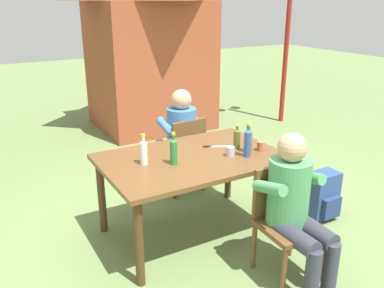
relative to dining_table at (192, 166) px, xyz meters
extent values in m
plane|color=#6B844C|center=(0.00, 0.00, -0.68)|extent=(24.00, 24.00, 0.00)
cube|color=brown|center=(0.00, 0.00, 0.07)|extent=(1.58, 1.05, 0.04)
cylinder|color=#4C311A|center=(-0.71, -0.45, -0.32)|extent=(0.07, 0.07, 0.73)
cylinder|color=#4C311A|center=(0.71, -0.45, -0.32)|extent=(0.07, 0.07, 0.73)
cylinder|color=#4C311A|center=(-0.71, 0.45, -0.32)|extent=(0.07, 0.07, 0.73)
cylinder|color=#4C311A|center=(0.71, 0.45, -0.32)|extent=(0.07, 0.07, 0.73)
cube|color=brown|center=(0.36, 0.91, -0.25)|extent=(0.47, 0.47, 0.04)
cube|color=brown|center=(0.37, 0.71, -0.02)|extent=(0.42, 0.07, 0.42)
cylinder|color=brown|center=(0.53, 1.11, -0.48)|extent=(0.04, 0.04, 0.41)
cylinder|color=brown|center=(0.15, 1.08, -0.48)|extent=(0.04, 0.04, 0.41)
cylinder|color=brown|center=(0.56, 0.73, -0.48)|extent=(0.04, 0.04, 0.41)
cylinder|color=brown|center=(0.18, 0.70, -0.48)|extent=(0.04, 0.04, 0.41)
cube|color=brown|center=(0.36, -0.91, -0.25)|extent=(0.46, 0.46, 0.04)
cube|color=brown|center=(0.37, -0.71, -0.02)|extent=(0.42, 0.06, 0.42)
cylinder|color=brown|center=(0.16, -1.09, -0.48)|extent=(0.04, 0.04, 0.41)
cylinder|color=brown|center=(0.54, -1.11, -0.48)|extent=(0.04, 0.04, 0.41)
cylinder|color=brown|center=(0.18, -0.71, -0.48)|extent=(0.04, 0.04, 0.41)
cylinder|color=brown|center=(0.56, -0.73, -0.48)|extent=(0.04, 0.04, 0.41)
cylinder|color=#3D70B2|center=(0.36, 0.86, 0.03)|extent=(0.32, 0.32, 0.52)
sphere|color=tan|center=(0.36, 0.86, 0.39)|extent=(0.22, 0.22, 0.22)
cylinder|color=#383847|center=(0.45, 1.06, -0.23)|extent=(0.14, 0.40, 0.14)
cylinder|color=#383847|center=(0.45, 1.26, -0.46)|extent=(0.11, 0.11, 0.45)
cylinder|color=#3D70B2|center=(0.54, 0.86, 0.10)|extent=(0.09, 0.31, 0.16)
cylinder|color=#383847|center=(0.27, 1.06, -0.23)|extent=(0.14, 0.40, 0.14)
cylinder|color=#383847|center=(0.27, 1.26, -0.46)|extent=(0.11, 0.11, 0.45)
cylinder|color=#3D70B2|center=(0.17, 0.86, 0.10)|extent=(0.09, 0.31, 0.16)
cylinder|color=#4C935B|center=(0.36, -0.86, 0.03)|extent=(0.32, 0.32, 0.52)
sphere|color=tan|center=(0.36, -0.86, 0.39)|extent=(0.22, 0.22, 0.22)
cylinder|color=#383847|center=(0.27, -1.06, -0.23)|extent=(0.14, 0.40, 0.14)
cylinder|color=#383847|center=(0.27, -1.26, -0.46)|extent=(0.11, 0.11, 0.45)
cylinder|color=#4C935B|center=(0.17, -0.86, 0.10)|extent=(0.09, 0.31, 0.16)
cylinder|color=#383847|center=(0.45, -1.06, -0.23)|extent=(0.14, 0.40, 0.14)
cylinder|color=#383847|center=(0.45, -1.26, -0.46)|extent=(0.11, 0.11, 0.45)
cylinder|color=#4C935B|center=(0.54, -0.86, 0.10)|extent=(0.09, 0.31, 0.16)
cylinder|color=#566623|center=(0.47, -0.01, 0.17)|extent=(0.06, 0.06, 0.17)
cone|color=#566623|center=(0.47, -0.01, 0.27)|extent=(0.06, 0.06, 0.02)
cylinder|color=#566623|center=(0.47, -0.01, 0.29)|extent=(0.03, 0.03, 0.02)
cylinder|color=yellow|center=(0.47, -0.01, 0.31)|extent=(0.03, 0.03, 0.02)
cylinder|color=#2D56A3|center=(0.43, -0.23, 0.20)|extent=(0.06, 0.06, 0.23)
cone|color=#2D56A3|center=(0.43, -0.23, 0.33)|extent=(0.06, 0.06, 0.03)
cylinder|color=#2D56A3|center=(0.43, -0.23, 0.36)|extent=(0.03, 0.03, 0.03)
cylinder|color=yellow|center=(0.43, -0.23, 0.39)|extent=(0.03, 0.03, 0.03)
cylinder|color=#996019|center=(0.50, -0.15, 0.18)|extent=(0.06, 0.06, 0.19)
cone|color=#996019|center=(0.50, -0.15, 0.29)|extent=(0.06, 0.06, 0.03)
cylinder|color=#996019|center=(0.50, -0.15, 0.32)|extent=(0.03, 0.03, 0.03)
cylinder|color=yellow|center=(0.50, -0.15, 0.34)|extent=(0.03, 0.03, 0.02)
cylinder|color=white|center=(-0.43, 0.06, 0.18)|extent=(0.06, 0.06, 0.19)
cone|color=white|center=(-0.43, 0.06, 0.29)|extent=(0.06, 0.06, 0.03)
cylinder|color=white|center=(-0.43, 0.06, 0.32)|extent=(0.03, 0.03, 0.03)
cylinder|color=yellow|center=(-0.43, 0.06, 0.34)|extent=(0.03, 0.03, 0.02)
cylinder|color=#287A38|center=(-0.22, -0.07, 0.19)|extent=(0.06, 0.06, 0.20)
cone|color=#287A38|center=(-0.22, -0.07, 0.31)|extent=(0.06, 0.06, 0.03)
cylinder|color=#287A38|center=(-0.22, -0.07, 0.33)|extent=(0.03, 0.03, 0.03)
cylinder|color=yellow|center=(-0.22, -0.07, 0.36)|extent=(0.03, 0.03, 0.02)
cylinder|color=#BC6B47|center=(0.63, -0.17, 0.13)|extent=(0.07, 0.07, 0.09)
cylinder|color=#B2B7BC|center=(0.30, -0.15, 0.13)|extent=(0.08, 0.08, 0.09)
cube|color=silver|center=(0.35, 0.10, 0.09)|extent=(0.17, 0.09, 0.01)
cube|color=black|center=(0.25, 0.14, 0.09)|extent=(0.08, 0.05, 0.01)
cube|color=#2D4784|center=(1.29, -0.37, -0.44)|extent=(0.30, 0.20, 0.48)
cube|color=navy|center=(1.29, -0.50, -0.53)|extent=(0.21, 0.06, 0.21)
cube|color=#9E472D|center=(1.12, 3.38, 0.34)|extent=(1.77, 1.55, 2.05)
cylinder|color=maroon|center=(3.23, 2.44, 0.61)|extent=(0.08, 0.08, 2.60)
camera|label=1|loc=(-1.67, -2.94, 1.42)|focal=38.44mm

